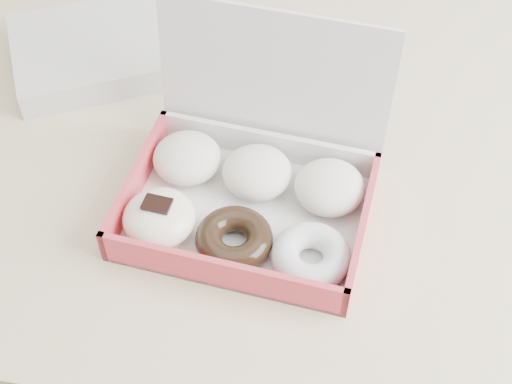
# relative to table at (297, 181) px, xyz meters

# --- Properties ---
(ground) EXTENTS (4.00, 4.00, 0.00)m
(ground) POSITION_rel_table_xyz_m (0.00, 0.00, -0.67)
(ground) COLOR black
(ground) RESTS_ON ground
(table) EXTENTS (1.20, 0.80, 0.75)m
(table) POSITION_rel_table_xyz_m (0.00, 0.00, 0.00)
(table) COLOR #CFB388
(table) RESTS_ON ground
(donut_box) EXTENTS (0.32, 0.27, 0.22)m
(donut_box) POSITION_rel_table_xyz_m (-0.05, -0.12, 0.11)
(donut_box) COLOR white
(donut_box) RESTS_ON table
(newspapers) EXTENTS (0.32, 0.29, 0.04)m
(newspapers) POSITION_rel_table_xyz_m (-0.32, 0.12, 0.10)
(newspapers) COLOR silver
(newspapers) RESTS_ON table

